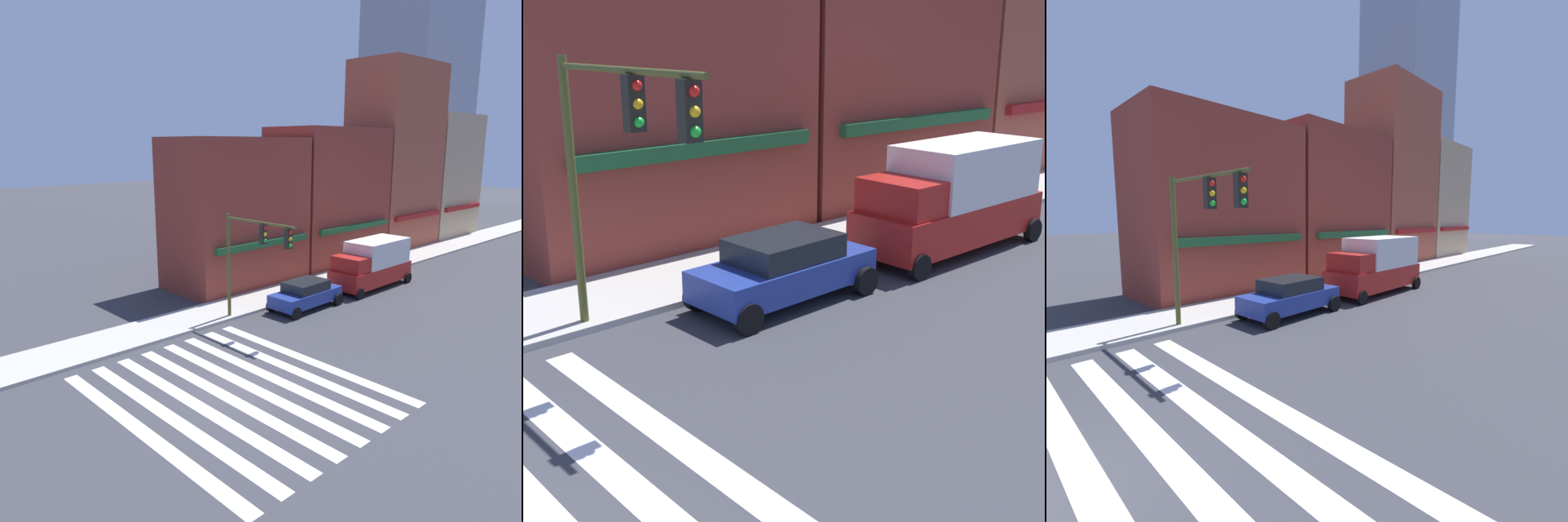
# 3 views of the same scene
# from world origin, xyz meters

# --- Properties ---
(storefront_row) EXTENTS (35.41, 5.30, 15.76)m
(storefront_row) POSITION_xyz_m (24.49, 11.50, 6.10)
(storefront_row) COLOR maroon
(storefront_row) RESTS_ON ground_plane
(tower_distant) EXTENTS (15.76, 10.60, 67.76)m
(tower_distant) POSITION_xyz_m (59.33, 27.30, 33.88)
(tower_distant) COLOR #939EAD
(tower_distant) RESTS_ON ground_plane
(traffic_signal) EXTENTS (0.32, 4.74, 5.57)m
(traffic_signal) POSITION_xyz_m (5.09, 4.60, 4.06)
(traffic_signal) COLOR #474C1E
(traffic_signal) RESTS_ON ground_plane
(sedan_blue) EXTENTS (4.45, 2.02, 1.59)m
(sedan_blue) POSITION_xyz_m (9.23, 4.70, 0.84)
(sedan_blue) COLOR navy
(sedan_blue) RESTS_ON ground_plane
(box_truck_red) EXTENTS (6.22, 2.42, 3.04)m
(box_truck_red) POSITION_xyz_m (15.60, 4.70, 1.59)
(box_truck_red) COLOR #B21E19
(box_truck_red) RESTS_ON ground_plane
(pedestrian_blue_shirt) EXTENTS (0.32, 0.32, 1.77)m
(pedestrian_blue_shirt) POSITION_xyz_m (16.12, 6.75, 1.07)
(pedestrian_blue_shirt) COLOR #23232D
(pedestrian_blue_shirt) RESTS_ON sidewalk_left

